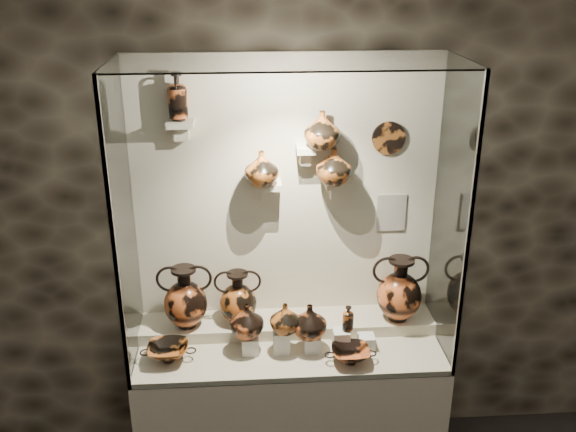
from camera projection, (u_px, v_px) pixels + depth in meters
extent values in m
cube|color=black|center=(286.00, 197.00, 3.59)|extent=(5.00, 0.02, 3.20)
cube|color=beige|center=(290.00, 408.00, 3.75)|extent=(1.70, 0.60, 0.80)
cube|color=#C2B396|center=(290.00, 348.00, 3.59)|extent=(1.68, 0.58, 0.03)
cube|color=#C2B396|center=(288.00, 326.00, 3.74)|extent=(1.70, 0.25, 0.10)
cube|color=beige|center=(286.00, 197.00, 3.59)|extent=(1.70, 0.03, 1.60)
cube|color=white|center=(294.00, 243.00, 3.02)|extent=(1.70, 0.01, 1.60)
cube|color=white|center=(123.00, 223.00, 3.24)|extent=(0.01, 0.60, 1.60)
cube|color=white|center=(451.00, 214.00, 3.35)|extent=(0.01, 0.60, 1.60)
cube|color=white|center=(290.00, 61.00, 2.99)|extent=(1.70, 0.60, 0.01)
cube|color=gray|center=(114.00, 247.00, 2.97)|extent=(0.02, 0.02, 1.60)
cube|color=gray|center=(468.00, 237.00, 3.08)|extent=(0.02, 0.02, 1.60)
cube|color=silver|center=(250.00, 345.00, 3.51)|extent=(0.09, 0.09, 0.10)
cube|color=silver|center=(281.00, 341.00, 3.51)|extent=(0.09, 0.09, 0.13)
cube|color=silver|center=(312.00, 343.00, 3.53)|extent=(0.09, 0.09, 0.09)
cube|color=silver|center=(341.00, 340.00, 3.53)|extent=(0.09, 0.09, 0.12)
cube|color=silver|center=(366.00, 342.00, 3.55)|extent=(0.09, 0.09, 0.08)
cube|color=beige|center=(181.00, 123.00, 3.31)|extent=(0.14, 0.12, 0.04)
cube|color=beige|center=(268.00, 185.00, 3.47)|extent=(0.14, 0.12, 0.04)
cube|color=beige|center=(305.00, 149.00, 3.41)|extent=(0.10, 0.12, 0.04)
cube|color=beige|center=(338.00, 184.00, 3.50)|extent=(0.14, 0.12, 0.04)
imported|color=#C05424|center=(247.00, 320.00, 3.46)|extent=(0.25, 0.25, 0.20)
imported|color=#A6521D|center=(285.00, 318.00, 3.45)|extent=(0.22, 0.22, 0.17)
imported|color=#C05424|center=(310.00, 321.00, 3.47)|extent=(0.24, 0.24, 0.20)
imported|color=#A6521D|center=(262.00, 168.00, 3.39)|extent=(0.24, 0.24, 0.19)
imported|color=#A6521D|center=(322.00, 130.00, 3.33)|extent=(0.24, 0.24, 0.20)
imported|color=#A6521D|center=(334.00, 166.00, 3.41)|extent=(0.22, 0.22, 0.20)
cylinder|color=#924D1C|center=(389.00, 138.00, 3.47)|extent=(0.18, 0.02, 0.18)
cube|color=beige|center=(391.00, 212.00, 3.64)|extent=(0.16, 0.01, 0.22)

